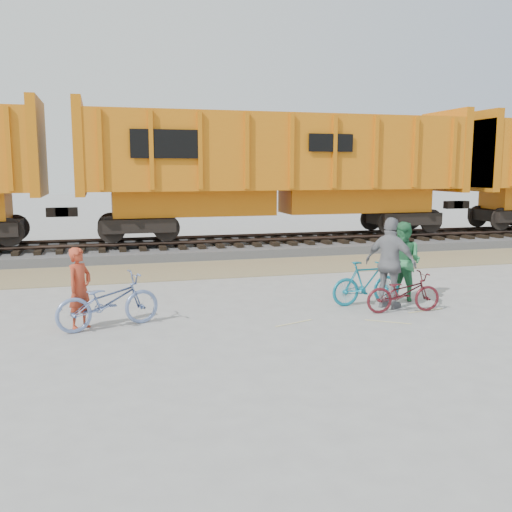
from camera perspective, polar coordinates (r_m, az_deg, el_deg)
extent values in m
plane|color=#9E9E99|center=(12.20, 7.06, -5.40)|extent=(120.00, 120.00, 0.00)
cube|color=#9A8660|center=(17.31, 0.17, -1.11)|extent=(120.00, 3.00, 0.02)
cube|color=slate|center=(20.64, -2.41, 0.87)|extent=(120.00, 4.00, 0.30)
cube|color=black|center=(20.21, -20.69, 0.75)|extent=(0.22, 2.60, 0.12)
cube|color=black|center=(20.61, -2.41, 1.45)|extent=(0.22, 2.60, 0.12)
cube|color=black|center=(22.93, 13.64, 1.95)|extent=(0.22, 2.60, 0.12)
cylinder|color=#382821|center=(19.90, -1.95, 1.54)|extent=(120.00, 0.12, 0.12)
cylinder|color=#382821|center=(21.30, -2.84, 2.01)|extent=(120.00, 0.12, 0.12)
cube|color=#BD630B|center=(20.05, -21.01, 10.08)|extent=(0.30, 3.06, 3.10)
cube|color=black|center=(20.99, 2.16, 3.18)|extent=(11.20, 2.20, 0.80)
cube|color=#C76B0E|center=(20.93, 2.17, 5.49)|extent=(11.76, 1.65, 0.90)
cube|color=#C76B0E|center=(20.90, 2.20, 10.29)|extent=(14.00, 3.00, 2.60)
cube|color=#BD630B|center=(19.97, -17.24, 10.27)|extent=(0.30, 3.06, 3.10)
cube|color=#BD630B|center=(23.86, 18.35, 9.90)|extent=(0.30, 3.06, 3.10)
cube|color=black|center=(18.49, -9.04, 11.02)|extent=(2.20, 0.04, 0.90)
cube|color=#BD630B|center=(24.60, 20.91, 9.72)|extent=(0.30, 3.06, 3.10)
imported|color=#6C80B1|center=(11.03, -14.58, -4.40)|extent=(2.07, 1.22, 1.03)
imported|color=#13758D|center=(12.72, 10.98, -2.67)|extent=(1.64, 0.53, 0.98)
imported|color=#53171D|center=(12.25, 14.52, -3.54)|extent=(1.64, 0.68, 0.84)
imported|color=#AD3921|center=(11.08, -17.22, -3.11)|extent=(0.63, 0.67, 1.53)
imported|color=#317F4B|center=(13.28, 14.53, -0.53)|extent=(0.98, 1.07, 1.78)
imported|color=gray|center=(12.44, 13.31, -0.70)|extent=(1.06, 1.20, 1.95)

